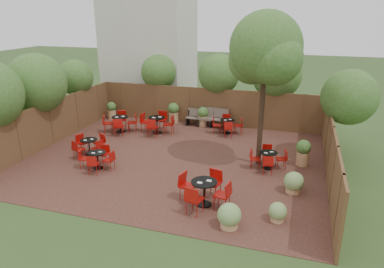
% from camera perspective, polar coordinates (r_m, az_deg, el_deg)
% --- Properties ---
extents(ground, '(80.00, 80.00, 0.00)m').
position_cam_1_polar(ground, '(14.88, -2.78, -4.02)').
color(ground, '#354F23').
rests_on(ground, ground).
extents(courtyard_paving, '(12.00, 10.00, 0.02)m').
position_cam_1_polar(courtyard_paving, '(14.88, -2.78, -3.98)').
color(courtyard_paving, '#371C16').
rests_on(courtyard_paving, ground).
extents(fence_back, '(12.00, 0.08, 2.00)m').
position_cam_1_polar(fence_back, '(19.07, 2.33, 4.43)').
color(fence_back, brown).
rests_on(fence_back, ground).
extents(fence_left, '(0.08, 10.00, 2.00)m').
position_cam_1_polar(fence_left, '(17.43, -21.72, 1.62)').
color(fence_left, brown).
rests_on(fence_left, ground).
extents(fence_right, '(0.08, 10.00, 2.00)m').
position_cam_1_polar(fence_right, '(13.77, 21.35, -2.87)').
color(fence_right, brown).
rests_on(fence_right, ground).
extents(neighbour_building, '(5.00, 4.00, 8.00)m').
position_cam_1_polar(neighbour_building, '(22.86, -6.82, 14.42)').
color(neighbour_building, beige).
rests_on(neighbour_building, ground).
extents(overhang_foliage, '(15.76, 10.94, 2.74)m').
position_cam_1_polar(overhang_foliage, '(16.68, -7.47, 8.23)').
color(overhang_foliage, '#365F1E').
rests_on(overhang_foliage, ground).
extents(courtyard_tree, '(2.79, 2.69, 5.92)m').
position_cam_1_polar(courtyard_tree, '(13.49, 11.66, 12.69)').
color(courtyard_tree, black).
rests_on(courtyard_tree, courtyard_paving).
extents(park_bench_left, '(1.67, 0.69, 1.00)m').
position_cam_1_polar(park_bench_left, '(18.74, 3.40, 2.68)').
color(park_bench_left, brown).
rests_on(park_bench_left, courtyard_paving).
extents(park_bench_right, '(1.48, 0.56, 0.89)m').
position_cam_1_polar(park_bench_right, '(18.93, 1.25, 2.70)').
color(park_bench_right, brown).
rests_on(park_bench_right, courtyard_paving).
extents(bistro_tables, '(9.17, 8.65, 0.95)m').
position_cam_1_polar(bistro_tables, '(15.47, -4.61, -1.28)').
color(bistro_tables, black).
rests_on(bistro_tables, courtyard_paving).
extents(planters, '(11.04, 4.39, 1.12)m').
position_cam_1_polar(planters, '(18.02, 0.16, 2.20)').
color(planters, tan).
rests_on(planters, courtyard_paving).
extents(low_shrubs, '(2.34, 3.36, 0.74)m').
position_cam_1_polar(low_shrubs, '(11.28, 11.88, -10.48)').
color(low_shrubs, tan).
rests_on(low_shrubs, courtyard_paving).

